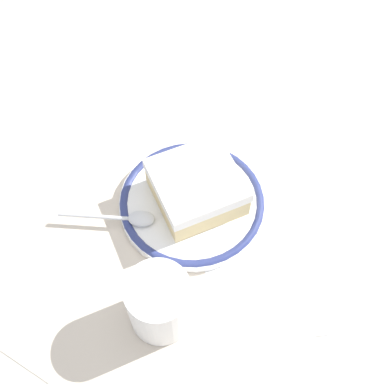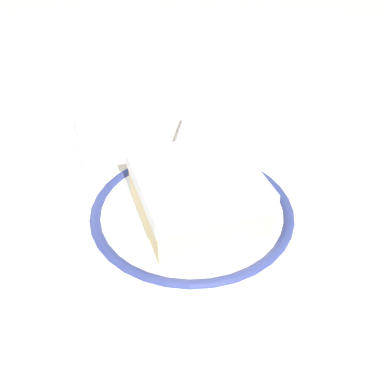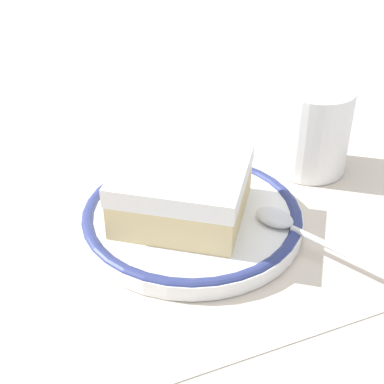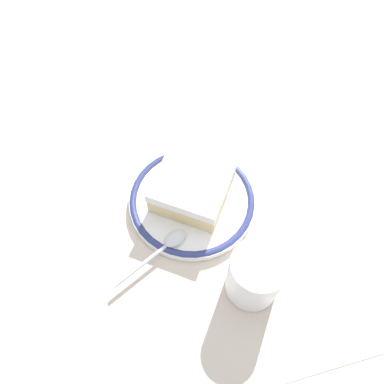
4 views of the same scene
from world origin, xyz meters
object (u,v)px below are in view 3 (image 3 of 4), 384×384
Objects in this scene: cup at (313,135)px; spoon at (290,225)px; napkin at (197,142)px; plate at (192,217)px; cake_slice at (183,189)px.

spoon is at bearing 50.07° from cup.
napkin is (0.08, -0.09, -0.03)m from cup.
cup is at bearing 132.83° from napkin.
cake_slice reaches higher than plate.
napkin is (-0.07, -0.13, -0.04)m from cake_slice.
cake_slice reaches higher than spoon.
cup is (-0.15, -0.04, -0.00)m from cake_slice.
cake_slice is (0.01, -0.00, 0.03)m from plate.
cup is (-0.08, -0.09, 0.02)m from spoon.
spoon is at bearing 142.16° from cake_slice.
plate is 2.24× the size of cup.
plate is 0.03m from cake_slice.
spoon is 0.88× the size of napkin.
cup is at bearing -129.93° from spoon.
plate is 1.62× the size of spoon.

